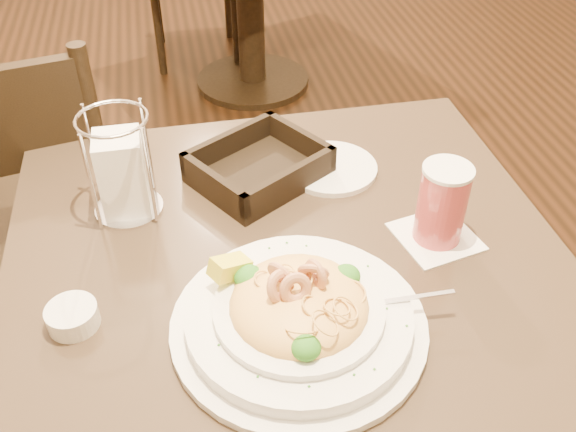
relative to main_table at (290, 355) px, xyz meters
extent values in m
cylinder|color=black|center=(0.00, 0.00, -0.14)|extent=(0.12, 0.12, 0.68)
cube|color=#473728|center=(0.00, 0.00, 0.22)|extent=(0.90, 0.90, 0.03)
cylinder|color=black|center=(0.23, 1.99, -0.49)|extent=(0.52, 0.52, 0.03)
cylinder|color=black|center=(0.23, 1.99, -0.14)|extent=(0.12, 0.12, 0.68)
cube|color=black|center=(-0.53, 0.60, -0.05)|extent=(0.49, 0.49, 0.04)
cylinder|color=black|center=(-0.39, 0.81, -0.29)|extent=(0.04, 0.04, 0.43)
cylinder|color=black|center=(-0.31, 0.46, -0.29)|extent=(0.04, 0.04, 0.43)
cylinder|color=black|center=(-0.31, 0.46, 0.20)|extent=(0.04, 0.04, 0.46)
cylinder|color=black|center=(-0.17, 2.53, -0.29)|extent=(0.04, 0.04, 0.43)
cylinder|color=black|center=(0.18, 2.17, -0.29)|extent=(0.04, 0.04, 0.43)
cylinder|color=black|center=(-0.18, 2.17, -0.29)|extent=(0.04, 0.04, 0.43)
cylinder|color=white|center=(-0.02, -0.13, 0.24)|extent=(0.36, 0.36, 0.01)
cylinder|color=white|center=(-0.02, -0.13, 0.26)|extent=(0.32, 0.32, 0.02)
cylinder|color=white|center=(-0.02, -0.13, 0.27)|extent=(0.24, 0.24, 0.01)
ellipsoid|color=#E8B054|center=(-0.02, -0.13, 0.28)|extent=(0.19, 0.19, 0.07)
cube|color=yellow|center=(-0.10, -0.06, 0.30)|extent=(0.07, 0.06, 0.05)
cube|color=silver|center=(0.14, -0.15, 0.27)|extent=(0.14, 0.02, 0.01)
cube|color=silver|center=(0.06, -0.15, 0.28)|extent=(0.04, 0.02, 0.00)
torus|color=#E8B054|center=(-0.03, -0.13, 0.31)|extent=(0.07, 0.05, 0.04)
torus|color=#E8B054|center=(-0.02, -0.17, 0.29)|extent=(0.05, 0.04, 0.04)
torus|color=#E8B054|center=(-0.02, -0.14, 0.29)|extent=(0.05, 0.05, 0.02)
torus|color=#E8B054|center=(-0.03, -0.19, 0.30)|extent=(0.06, 0.05, 0.04)
torus|color=#E8B054|center=(-0.06, -0.13, 0.29)|extent=(0.05, 0.06, 0.03)
torus|color=#E8B054|center=(0.00, -0.16, 0.29)|extent=(0.06, 0.06, 0.02)
torus|color=#E8B054|center=(-0.02, -0.14, 0.30)|extent=(0.03, 0.03, 0.02)
torus|color=#E8B054|center=(-0.01, -0.13, 0.31)|extent=(0.05, 0.05, 0.02)
torus|color=#E8B054|center=(0.01, -0.14, 0.29)|extent=(0.05, 0.06, 0.04)
torus|color=#E8B054|center=(0.02, -0.15, 0.29)|extent=(0.06, 0.06, 0.04)
torus|color=#E8B054|center=(-0.04, -0.11, 0.31)|extent=(0.05, 0.06, 0.03)
torus|color=#E8B054|center=(-0.02, -0.13, 0.31)|extent=(0.03, 0.04, 0.03)
torus|color=#E8B054|center=(-0.01, -0.15, 0.29)|extent=(0.05, 0.05, 0.02)
torus|color=#E8B054|center=(0.03, -0.18, 0.31)|extent=(0.05, 0.05, 0.01)
torus|color=#E8B054|center=(-0.01, -0.08, 0.29)|extent=(0.06, 0.07, 0.04)
torus|color=#E8B054|center=(-0.02, -0.13, 0.32)|extent=(0.05, 0.06, 0.03)
torus|color=#E8B054|center=(0.05, -0.14, 0.30)|extent=(0.07, 0.07, 0.01)
torus|color=#E8B054|center=(-0.01, -0.17, 0.31)|extent=(0.03, 0.04, 0.03)
torus|color=#E8B054|center=(-0.04, -0.13, 0.29)|extent=(0.04, 0.04, 0.02)
torus|color=#E8B054|center=(-0.06, -0.10, 0.31)|extent=(0.04, 0.04, 0.02)
torus|color=#E8B054|center=(0.00, -0.20, 0.32)|extent=(0.04, 0.05, 0.03)
torus|color=#E8B054|center=(0.04, -0.18, 0.31)|extent=(0.05, 0.06, 0.03)
torus|color=tan|center=(-0.04, -0.12, 0.33)|extent=(0.05, 0.05, 0.05)
torus|color=tan|center=(0.01, -0.13, 0.33)|extent=(0.03, 0.05, 0.04)
torus|color=tan|center=(-0.04, -0.14, 0.33)|extent=(0.05, 0.05, 0.05)
torus|color=tan|center=(0.01, -0.12, 0.33)|extent=(0.05, 0.05, 0.05)
torus|color=tan|center=(-0.02, -0.15, 0.33)|extent=(0.05, 0.03, 0.05)
ellipsoid|color=#216016|center=(0.06, -0.10, 0.29)|extent=(0.04, 0.04, 0.03)
ellipsoid|color=#216016|center=(-0.08, -0.08, 0.29)|extent=(0.04, 0.04, 0.03)
ellipsoid|color=#216016|center=(-0.02, -0.22, 0.29)|extent=(0.04, 0.04, 0.03)
cube|color=#266619|center=(-0.03, 0.00, 0.27)|extent=(0.00, 0.00, 0.00)
cube|color=#266619|center=(-0.03, -0.26, 0.27)|extent=(0.00, 0.00, 0.00)
cube|color=#266619|center=(-0.09, -0.23, 0.27)|extent=(0.00, 0.00, 0.00)
cube|color=#266619|center=(-0.11, -0.04, 0.27)|extent=(0.00, 0.00, 0.00)
cube|color=#266619|center=(0.03, -0.25, 0.27)|extent=(0.00, 0.00, 0.00)
cube|color=#266619|center=(0.10, -0.07, 0.27)|extent=(0.00, 0.00, 0.00)
cube|color=#266619|center=(0.11, -0.16, 0.27)|extent=(0.00, 0.00, 0.00)
cube|color=#266619|center=(0.06, -0.25, 0.27)|extent=(0.00, 0.00, 0.00)
cube|color=#266619|center=(-0.10, -0.05, 0.27)|extent=(0.00, 0.00, 0.00)
cube|color=#266619|center=(0.04, -0.02, 0.27)|extent=(0.00, 0.00, 0.00)
cube|color=#266619|center=(0.02, -0.01, 0.27)|extent=(0.00, 0.00, 0.00)
cube|color=#266619|center=(0.08, -0.07, 0.27)|extent=(0.00, 0.00, 0.00)
cube|color=#266619|center=(0.00, 0.01, 0.27)|extent=(0.00, 0.00, 0.00)
cube|color=#266619|center=(0.12, -0.19, 0.27)|extent=(0.00, 0.00, 0.00)
cube|color=#266619|center=(-0.13, -0.17, 0.27)|extent=(0.00, 0.00, 0.00)
cube|color=white|center=(0.25, 0.01, 0.23)|extent=(0.15, 0.15, 0.00)
cylinder|color=#BE4347|center=(0.25, 0.01, 0.30)|extent=(0.08, 0.08, 0.13)
cylinder|color=white|center=(0.25, 0.01, 0.37)|extent=(0.08, 0.08, 0.01)
cube|color=black|center=(-0.01, 0.23, 0.24)|extent=(0.28, 0.27, 0.02)
cube|color=black|center=(0.08, 0.29, 0.27)|extent=(0.11, 0.16, 0.05)
cube|color=black|center=(-0.10, 0.18, 0.27)|extent=(0.11, 0.16, 0.05)
cube|color=black|center=(-0.06, 0.31, 0.27)|extent=(0.20, 0.13, 0.05)
cube|color=black|center=(0.03, 0.16, 0.27)|extent=(0.20, 0.13, 0.05)
cylinder|color=silver|center=(-0.25, 0.19, 0.24)|extent=(0.12, 0.12, 0.01)
torus|color=silver|center=(-0.25, 0.19, 0.42)|extent=(0.12, 0.12, 0.01)
cube|color=white|center=(-0.25, 0.19, 0.31)|extent=(0.10, 0.10, 0.14)
cylinder|color=silver|center=(-0.29, 0.14, 0.33)|extent=(0.01, 0.01, 0.18)
cylinder|color=silver|center=(-0.20, 0.14, 0.33)|extent=(0.01, 0.01, 0.18)
cylinder|color=silver|center=(-0.29, 0.23, 0.33)|extent=(0.01, 0.01, 0.18)
cylinder|color=silver|center=(-0.20, 0.23, 0.33)|extent=(0.01, 0.01, 0.18)
cylinder|color=white|center=(0.13, 0.23, 0.24)|extent=(0.22, 0.22, 0.01)
cylinder|color=white|center=(-0.33, -0.06, 0.25)|extent=(0.09, 0.09, 0.03)
camera|label=1|loc=(-0.15, -0.72, 0.94)|focal=40.00mm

